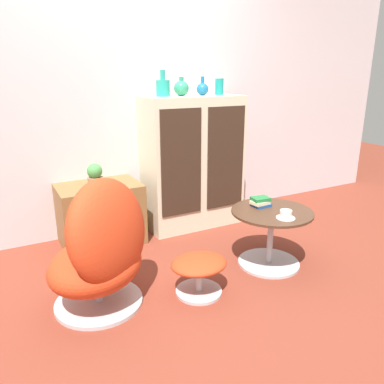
{
  "coord_description": "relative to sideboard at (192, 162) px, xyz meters",
  "views": [
    {
      "loc": [
        -1.08,
        -1.87,
        1.4
      ],
      "look_at": [
        0.2,
        0.51,
        0.55
      ],
      "focal_mm": 35.0,
      "sensor_mm": 36.0,
      "label": 1
    }
  ],
  "objects": [
    {
      "name": "ground_plane",
      "position": [
        -0.55,
        -1.16,
        -0.61
      ],
      "size": [
        12.0,
        12.0,
        0.0
      ],
      "primitive_type": "plane",
      "color": "brown"
    },
    {
      "name": "wall_back",
      "position": [
        -0.55,
        0.25,
        0.69
      ],
      "size": [
        6.4,
        0.06,
        2.6
      ],
      "color": "silver",
      "rests_on": "ground_plane"
    },
    {
      "name": "sideboard",
      "position": [
        0.0,
        0.0,
        0.0
      ],
      "size": [
        0.91,
        0.45,
        1.22
      ],
      "color": "beige",
      "rests_on": "ground_plane"
    },
    {
      "name": "tv_console",
      "position": [
        -0.9,
        -0.01,
        -0.35
      ],
      "size": [
        0.68,
        0.47,
        0.52
      ],
      "color": "brown",
      "rests_on": "ground_plane"
    },
    {
      "name": "egg_chair",
      "position": [
        -1.14,
        -0.96,
        -0.22
      ],
      "size": [
        0.85,
        0.84,
        0.86
      ],
      "color": "#B7B7BC",
      "rests_on": "ground_plane"
    },
    {
      "name": "ottoman",
      "position": [
        -0.56,
        -1.11,
        -0.43
      ],
      "size": [
        0.38,
        0.32,
        0.26
      ],
      "color": "#B7B7BC",
      "rests_on": "ground_plane"
    },
    {
      "name": "coffee_table",
      "position": [
        0.12,
        -1.02,
        -0.35
      ],
      "size": [
        0.6,
        0.6,
        0.44
      ],
      "color": "#B7B7BC",
      "rests_on": "ground_plane"
    },
    {
      "name": "vase_leftmost",
      "position": [
        -0.28,
        0.0,
        0.68
      ],
      "size": [
        0.12,
        0.12,
        0.22
      ],
      "color": "teal",
      "rests_on": "sideboard"
    },
    {
      "name": "vase_inner_left",
      "position": [
        -0.11,
        0.0,
        0.68
      ],
      "size": [
        0.13,
        0.13,
        0.16
      ],
      "color": "#2D8E6B",
      "rests_on": "sideboard"
    },
    {
      "name": "vase_inner_right",
      "position": [
        0.1,
        0.0,
        0.67
      ],
      "size": [
        0.11,
        0.11,
        0.16
      ],
      "color": "#196699",
      "rests_on": "sideboard"
    },
    {
      "name": "vase_rightmost",
      "position": [
        0.28,
        0.0,
        0.68
      ],
      "size": [
        0.08,
        0.08,
        0.15
      ],
      "color": "teal",
      "rests_on": "sideboard"
    },
    {
      "name": "potted_plant",
      "position": [
        -0.92,
        -0.01,
        -0.0
      ],
      "size": [
        0.13,
        0.13,
        0.18
      ],
      "color": "#996B4C",
      "rests_on": "tv_console"
    },
    {
      "name": "teacup",
      "position": [
        0.1,
        -1.18,
        -0.15
      ],
      "size": [
        0.13,
        0.13,
        0.06
      ],
      "color": "white",
      "rests_on": "coffee_table"
    },
    {
      "name": "book_stack",
      "position": [
        0.1,
        -0.9,
        -0.14
      ],
      "size": [
        0.15,
        0.12,
        0.07
      ],
      "color": "#1E478C",
      "rests_on": "coffee_table"
    }
  ]
}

